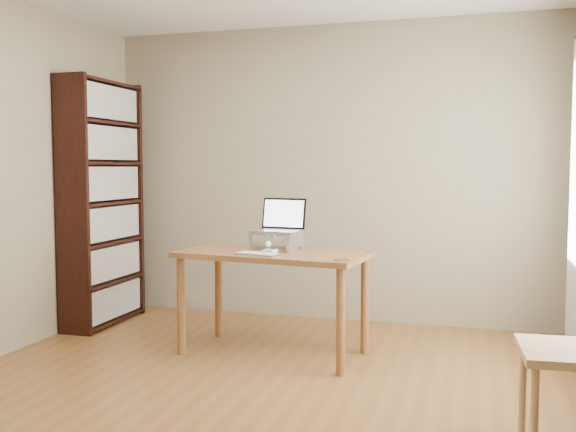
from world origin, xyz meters
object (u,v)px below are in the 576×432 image
object	(u,v)px
laptop	(279,223)
cat	(282,241)
desk	(273,266)
keyboard	(258,254)
bookshelf	(103,203)

from	to	relation	value
laptop	cat	bearing A→B (deg)	-33.52
desk	keyboard	xyz separation A→B (m)	(-0.04, -0.22, 0.11)
bookshelf	cat	xyz separation A→B (m)	(1.73, -0.37, -0.24)
desk	laptop	bearing A→B (deg)	97.10
keyboard	cat	world-z (taller)	cat
desk	cat	xyz separation A→B (m)	(0.04, 0.11, 0.17)
desk	keyboard	size ratio (longest dim) A/B	4.38
desk	keyboard	bearing A→B (deg)	-93.57
desk	cat	bearing A→B (deg)	79.44
desk	keyboard	distance (m)	0.25
bookshelf	cat	bearing A→B (deg)	-12.20
bookshelf	desk	distance (m)	1.81
keyboard	bookshelf	bearing A→B (deg)	169.97
laptop	cat	xyz separation A→B (m)	(0.04, -0.03, -0.13)
cat	desk	bearing A→B (deg)	-96.64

